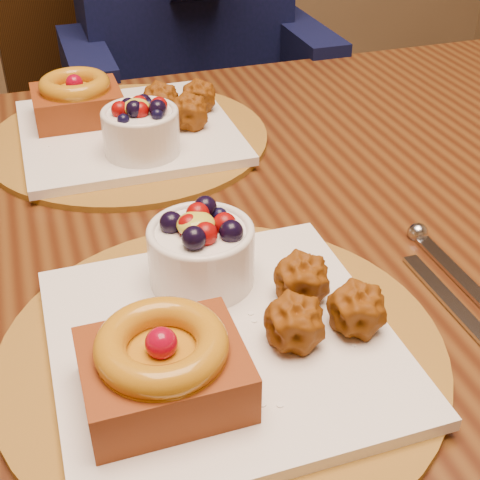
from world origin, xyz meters
name	(u,v)px	position (x,y,z in m)	size (l,w,h in m)	color
dining_table	(169,277)	(-0.10, 0.00, 0.68)	(1.60, 0.90, 0.76)	#37180A
place_setting_near	(216,325)	(-0.10, -0.22, 0.78)	(0.38, 0.38, 0.09)	brown
place_setting_far	(125,124)	(-0.10, 0.21, 0.78)	(0.38, 0.38, 0.09)	brown
cutlery_near	(458,292)	(0.14, -0.21, 0.76)	(0.06, 0.17, 0.00)	#B2B2B7
chair_far	(122,113)	(-0.02, 0.85, 0.53)	(0.52, 0.52, 0.95)	black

